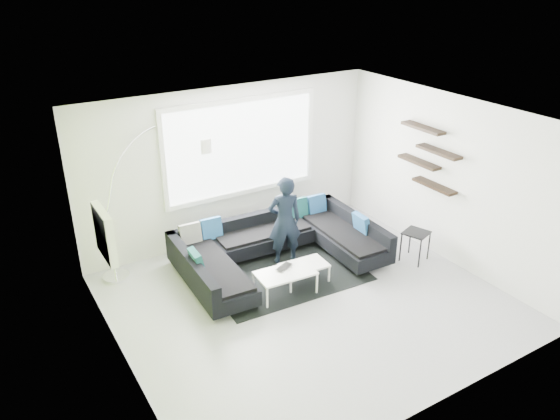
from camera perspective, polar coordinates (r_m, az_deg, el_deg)
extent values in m
plane|color=gray|center=(8.37, 2.97, -9.47)|extent=(5.50, 5.50, 0.00)
cube|color=silver|center=(9.67, -5.18, 4.70)|extent=(5.50, 0.04, 2.80)
cube|color=silver|center=(6.06, 16.79, -9.58)|extent=(5.50, 0.04, 2.80)
cube|color=silver|center=(6.68, -16.82, -6.08)|extent=(0.04, 5.00, 2.80)
cube|color=silver|center=(9.38, 17.25, 3.01)|extent=(0.04, 5.00, 2.80)
cube|color=white|center=(7.17, 3.46, 9.32)|extent=(5.50, 5.00, 0.04)
cube|color=#93C638|center=(6.68, -16.74, -6.06)|extent=(0.01, 5.00, 2.80)
cube|color=white|center=(9.62, -4.07, 6.53)|extent=(2.96, 0.06, 1.68)
cube|color=white|center=(7.12, -17.80, -2.38)|extent=(0.12, 0.66, 0.66)
cube|color=black|center=(9.45, 15.26, 5.37)|extent=(0.20, 1.24, 0.95)
cube|color=black|center=(9.14, 0.02, -4.93)|extent=(3.34, 2.15, 0.34)
cube|color=black|center=(9.00, 0.02, -3.27)|extent=(3.34, 2.15, 0.26)
cube|color=navy|center=(8.97, 0.02, -2.98)|extent=(2.92, 0.29, 0.36)
cube|color=black|center=(9.04, 0.34, -6.55)|extent=(2.58, 1.93, 0.01)
cube|color=white|center=(8.57, 1.57, -7.03)|extent=(1.19, 0.74, 0.38)
cube|color=black|center=(9.55, 13.90, -3.69)|extent=(0.50, 0.50, 0.53)
imported|color=black|center=(8.99, 0.49, -1.14)|extent=(0.75, 0.65, 1.55)
imported|color=black|center=(8.41, 0.66, -6.08)|extent=(0.45, 0.42, 0.02)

